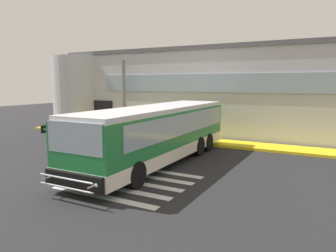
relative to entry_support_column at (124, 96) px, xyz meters
name	(u,v)px	position (x,y,z in m)	size (l,w,h in m)	color
ground_plane	(146,155)	(5.36, -5.40, -2.82)	(80.00, 90.00, 0.02)	#232326
bay_paint_stripes	(132,182)	(7.36, -9.60, -2.81)	(4.40, 3.96, 0.01)	silver
terminal_building	(213,91)	(4.68, 6.24, 0.34)	(24.45, 13.80, 6.31)	#B7B7BC
boarding_curb	(185,140)	(5.36, -0.60, -2.74)	(26.65, 2.00, 0.15)	yellow
entry_support_column	(124,96)	(0.00, 0.00, 0.00)	(0.28, 0.28, 5.32)	slate
bus_main_foreground	(158,135)	(6.69, -6.47, -1.48)	(3.03, 11.48, 2.70)	#1E7238
passenger_near_column	(127,121)	(0.80, -0.76, -1.73)	(0.55, 0.36, 1.68)	#4C4233
passenger_by_doorway	(144,121)	(2.05, -0.39, -1.70)	(0.51, 0.51, 1.68)	#4C4233
passenger_at_curb_edge	(146,122)	(2.39, -0.70, -1.73)	(0.40, 0.50, 1.68)	#2D2D33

